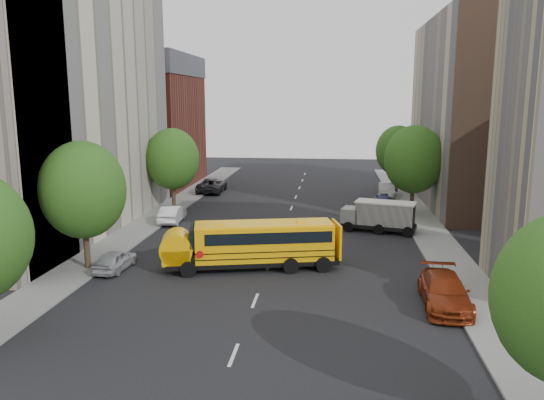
% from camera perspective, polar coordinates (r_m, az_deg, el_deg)
% --- Properties ---
extents(ground, '(120.00, 120.00, 0.00)m').
position_cam_1_polar(ground, '(35.54, 0.05, -6.07)').
color(ground, black).
rests_on(ground, ground).
extents(sidewalk_left, '(3.00, 80.00, 0.12)m').
position_cam_1_polar(sidewalk_left, '(42.97, -14.61, -3.37)').
color(sidewalk_left, slate).
rests_on(sidewalk_left, ground).
extents(sidewalk_right, '(3.00, 80.00, 0.12)m').
position_cam_1_polar(sidewalk_right, '(40.84, 17.18, -4.24)').
color(sidewalk_right, slate).
rests_on(sidewalk_right, ground).
extents(lane_markings, '(0.15, 64.00, 0.01)m').
position_cam_1_polar(lane_markings, '(45.16, 1.50, -2.41)').
color(lane_markings, silver).
rests_on(lane_markings, ground).
extents(building_left_cream, '(10.00, 26.00, 20.00)m').
position_cam_1_polar(building_left_cream, '(45.41, -22.53, 9.59)').
color(building_left_cream, beige).
rests_on(building_left_cream, ground).
extents(building_left_redbrick, '(10.00, 15.00, 13.00)m').
position_cam_1_polar(building_left_redbrick, '(65.66, -12.98, 7.18)').
color(building_left_redbrick, maroon).
rests_on(building_left_redbrick, ground).
extents(building_right_far, '(10.00, 22.00, 18.00)m').
position_cam_1_polar(building_right_far, '(55.64, 21.56, 8.69)').
color(building_right_far, tan).
rests_on(building_right_far, ground).
extents(building_right_sidewall, '(10.10, 0.30, 18.00)m').
position_cam_1_polar(building_right_sidewall, '(45.09, 25.12, 8.12)').
color(building_right_sidewall, brown).
rests_on(building_right_sidewall, ground).
extents(street_tree_1, '(5.12, 5.12, 7.90)m').
position_cam_1_polar(street_tree_1, '(33.73, -19.67, 1.02)').
color(street_tree_1, '#38281C').
rests_on(street_tree_1, ground).
extents(street_tree_2, '(4.99, 4.99, 7.71)m').
position_cam_1_polar(street_tree_2, '(50.36, -10.66, 4.35)').
color(street_tree_2, '#38281C').
rests_on(street_tree_2, ground).
extents(street_tree_4, '(5.25, 5.25, 8.10)m').
position_cam_1_polar(street_tree_4, '(48.61, 15.02, 4.23)').
color(street_tree_4, '#38281C').
rests_on(street_tree_4, ground).
extents(street_tree_5, '(4.86, 4.86, 7.51)m').
position_cam_1_polar(street_tree_5, '(60.48, 13.38, 5.17)').
color(street_tree_5, '#38281C').
rests_on(street_tree_5, ground).
extents(school_bus, '(10.71, 4.69, 2.95)m').
position_cam_1_polar(school_bus, '(32.63, -2.27, -4.61)').
color(school_bus, black).
rests_on(school_bus, ground).
extents(safari_truck, '(6.02, 3.42, 2.44)m').
position_cam_1_polar(safari_truck, '(42.59, 11.49, -1.66)').
color(safari_truck, black).
rests_on(safari_truck, ground).
extents(parked_car_0, '(1.71, 3.82, 1.27)m').
position_cam_1_polar(parked_car_0, '(33.94, -16.53, -6.23)').
color(parked_car_0, '#A9AAB0').
rests_on(parked_car_0, ground).
extents(parked_car_1, '(1.85, 4.57, 1.47)m').
position_cam_1_polar(parked_car_1, '(45.81, -10.67, -1.47)').
color(parked_car_1, white).
rests_on(parked_car_1, ground).
extents(parked_car_2, '(2.75, 5.81, 1.60)m').
position_cam_1_polar(parked_car_2, '(59.97, -6.48, 1.59)').
color(parked_car_2, black).
rests_on(parked_car_2, ground).
extents(parked_car_3, '(2.43, 5.56, 1.59)m').
position_cam_1_polar(parked_car_3, '(28.40, 18.07, -9.33)').
color(parked_car_3, maroon).
rests_on(parked_car_3, ground).
extents(parked_car_4, '(1.63, 3.88, 1.31)m').
position_cam_1_polar(parked_car_4, '(52.66, 11.84, -0.02)').
color(parked_car_4, '#373861').
rests_on(parked_car_4, ground).
extents(parked_car_5, '(1.83, 4.72, 1.53)m').
position_cam_1_polar(parked_car_5, '(57.57, 12.21, 0.99)').
color(parked_car_5, gray).
rests_on(parked_car_5, ground).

